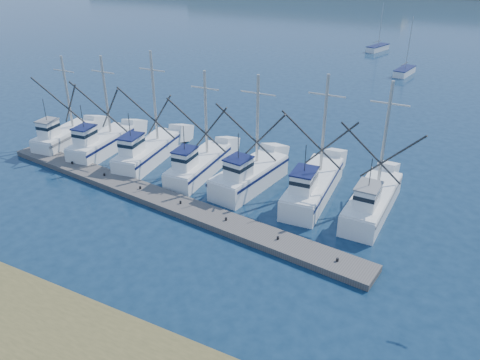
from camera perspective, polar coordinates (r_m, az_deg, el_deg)
name	(u,v)px	position (r m, az deg, el deg)	size (l,w,h in m)	color
ground	(198,284)	(26.73, -5.11, -12.57)	(500.00, 500.00, 0.00)	#0D233B
floating_dock	(160,199)	(34.88, -9.72, -2.24)	(32.65, 2.18, 0.44)	#57524E
trawler_fleet	(206,166)	(37.74, -4.12, 1.72)	(31.02, 8.95, 9.24)	white
sailboat_near	(404,71)	(73.72, 19.41, 12.38)	(2.39, 5.35, 8.10)	white
sailboat_far	(378,48)	(90.20, 16.43, 15.19)	(3.14, 5.75, 8.10)	white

